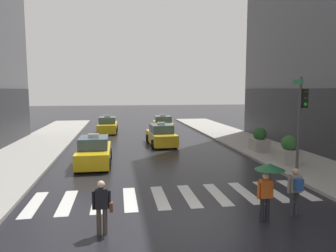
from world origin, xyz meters
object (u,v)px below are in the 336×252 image
Objects in this scene: taxi_lead at (94,152)px; planter_near_corner at (289,151)px; pedestrian_with_handbag at (102,204)px; planter_mid_block at (260,140)px; taxi_third at (163,124)px; traffic_light_pole at (301,111)px; pedestrian_with_backpack at (295,188)px; taxi_second at (161,136)px; taxi_fourth at (108,126)px; pedestrian_with_umbrella at (268,177)px.

taxi_lead is 2.84× the size of planter_near_corner.
pedestrian_with_handbag is 14.75m from planter_mid_block.
taxi_lead reaches higher than planter_mid_block.
taxi_lead is at bearing -113.57° from taxi_third.
pedestrian_with_handbag is 1.03× the size of planter_mid_block.
traffic_light_pole is 3.04m from planter_near_corner.
traffic_light_pole is 3.00× the size of planter_mid_block.
taxi_lead and taxi_third have the same top height.
pedestrian_with_backpack is at bearing -86.69° from taxi_third.
taxi_second is 2.89× the size of planter_near_corner.
traffic_light_pole reaches higher than taxi_third.
planter_near_corner and planter_mid_block have the same top height.
pedestrian_with_handbag is (0.51, -22.68, 0.21)m from taxi_fourth.
pedestrian_with_handbag is (-3.85, -14.96, 0.21)m from taxi_second.
pedestrian_with_backpack is (6.95, -22.28, 0.25)m from taxi_fourth.
planter_near_corner is at bearing 74.23° from traffic_light_pole.
traffic_light_pole reaches higher than taxi_second.
pedestrian_with_backpack is 10.98m from planter_mid_block.
taxi_third is at bearing 90.30° from pedestrian_with_umbrella.
pedestrian_with_backpack is (2.59, -14.56, 0.25)m from taxi_second.
pedestrian_with_umbrella is 8.50m from planter_near_corner.
taxi_lead is 7.53m from taxi_second.
pedestrian_with_umbrella reaches higher than planter_mid_block.
taxi_lead is at bearing -171.36° from planter_mid_block.
traffic_light_pole is 6.19m from pedestrian_with_backpack.
pedestrian_with_backpack is (1.30, -22.48, 0.25)m from taxi_third.
planter_near_corner is at bearing -55.88° from taxi_fourth.
traffic_light_pole reaches higher than pedestrian_with_umbrella.
taxi_third is 2.88× the size of planter_near_corner.
pedestrian_with_umbrella reaches higher than taxi_lead.
planter_mid_block is at bearing 8.64° from taxi_lead.
pedestrian_with_umbrella is at bearing -124.80° from planter_near_corner.
taxi_lead is 2.84× the size of planter_mid_block.
pedestrian_with_umbrella is (-4.32, -5.15, -1.74)m from traffic_light_pole.
pedestrian_with_backpack is 1.03× the size of planter_near_corner.
taxi_lead is (-10.46, 3.87, -2.53)m from traffic_light_pole.
planter_near_corner is at bearing 61.14° from pedestrian_with_backpack.
pedestrian_with_umbrella is at bearing 0.81° from pedestrian_with_handbag.
pedestrian_with_backpack is 6.45m from pedestrian_with_handbag.
taxi_lead is 13.59m from taxi_fourth.
traffic_light_pole is 1.06× the size of taxi_lead.
pedestrian_with_umbrella reaches higher than taxi_second.
planter_mid_block is (10.09, 10.76, -0.06)m from pedestrian_with_handbag.
pedestrian_with_backpack is at bearing -118.86° from planter_near_corner.
traffic_light_pole is at bearing -59.53° from taxi_second.
planter_mid_block is at bearing -48.34° from taxi_fourth.
taxi_second is 1.01× the size of taxi_fourth.
taxi_third is at bearing 66.43° from taxi_lead.
taxi_second is at bearing -99.24° from taxi_third.
traffic_light_pole is at bearing -75.88° from taxi_third.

